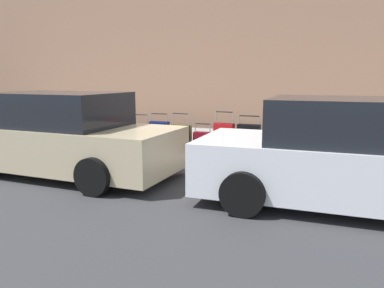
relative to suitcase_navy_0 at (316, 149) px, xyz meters
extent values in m
plane|color=#333335|center=(3.66, 0.68, -0.45)|extent=(40.00, 40.00, 0.00)
cube|color=gray|center=(3.66, -1.82, -0.38)|extent=(18.00, 5.00, 0.14)
cube|color=navy|center=(0.00, 0.00, 0.00)|extent=(0.47, 0.21, 0.62)
cube|color=black|center=(0.00, 0.00, 0.00)|extent=(0.47, 0.05, 0.63)
cylinder|color=gray|center=(-0.20, 0.01, 0.46)|extent=(0.02, 0.02, 0.31)
cylinder|color=gray|center=(0.20, -0.01, 0.46)|extent=(0.02, 0.02, 0.31)
cylinder|color=black|center=(0.00, 0.00, 0.62)|extent=(0.40, 0.04, 0.02)
cylinder|color=black|center=(-0.20, 0.01, -0.29)|extent=(0.04, 0.02, 0.04)
cylinder|color=black|center=(0.20, -0.01, -0.29)|extent=(0.04, 0.02, 0.04)
cube|color=#0F606B|center=(0.49, 0.14, -0.01)|extent=(0.37, 0.24, 0.61)
cube|color=black|center=(0.49, 0.14, -0.01)|extent=(0.36, 0.06, 0.62)
cylinder|color=gray|center=(0.34, 0.13, 0.31)|extent=(0.02, 0.02, 0.04)
cylinder|color=gray|center=(0.63, 0.15, 0.31)|extent=(0.02, 0.02, 0.04)
cylinder|color=black|center=(0.49, 0.14, 0.33)|extent=(0.29, 0.04, 0.02)
cylinder|color=black|center=(0.34, 0.13, -0.29)|extent=(0.05, 0.02, 0.04)
cylinder|color=black|center=(0.64, 0.15, -0.29)|extent=(0.05, 0.02, 0.04)
cube|color=#9EA0A8|center=(0.92, 0.14, 0.01)|extent=(0.36, 0.23, 0.64)
cube|color=black|center=(0.92, 0.14, 0.01)|extent=(0.36, 0.06, 0.65)
cylinder|color=gray|center=(0.78, 0.13, 0.35)|extent=(0.02, 0.02, 0.04)
cylinder|color=gray|center=(1.06, 0.15, 0.35)|extent=(0.02, 0.02, 0.04)
cylinder|color=black|center=(0.92, 0.14, 0.37)|extent=(0.29, 0.04, 0.02)
cylinder|color=black|center=(0.77, 0.13, -0.29)|extent=(0.05, 0.02, 0.04)
cylinder|color=black|center=(1.07, 0.15, -0.29)|extent=(0.05, 0.02, 0.04)
cube|color=black|center=(1.42, -0.01, 0.06)|extent=(0.50, 0.19, 0.75)
cube|color=black|center=(1.42, -0.01, 0.06)|extent=(0.51, 0.04, 0.77)
cylinder|color=gray|center=(1.20, -0.01, 0.53)|extent=(0.02, 0.02, 0.19)
cylinder|color=gray|center=(1.64, -0.01, 0.53)|extent=(0.02, 0.02, 0.19)
cylinder|color=black|center=(1.42, -0.01, 0.62)|extent=(0.44, 0.03, 0.02)
cylinder|color=black|center=(1.20, -0.01, -0.29)|extent=(0.04, 0.02, 0.04)
cylinder|color=black|center=(1.65, -0.01, -0.29)|extent=(0.04, 0.02, 0.04)
cube|color=red|center=(1.98, 0.04, 0.06)|extent=(0.45, 0.21, 0.76)
cube|color=black|center=(1.98, 0.04, 0.06)|extent=(0.46, 0.06, 0.77)
cylinder|color=gray|center=(1.78, 0.05, 0.57)|extent=(0.02, 0.02, 0.26)
cylinder|color=gray|center=(2.17, 0.03, 0.57)|extent=(0.02, 0.02, 0.26)
cylinder|color=black|center=(1.98, 0.04, 0.70)|extent=(0.39, 0.04, 0.02)
cylinder|color=black|center=(1.78, 0.05, -0.29)|extent=(0.04, 0.02, 0.04)
cylinder|color=black|center=(2.17, 0.03, -0.29)|extent=(0.04, 0.02, 0.04)
cube|color=maroon|center=(2.49, 0.04, -0.05)|extent=(0.42, 0.22, 0.53)
cube|color=black|center=(2.49, 0.04, -0.05)|extent=(0.42, 0.06, 0.54)
cylinder|color=gray|center=(2.31, 0.03, 0.31)|extent=(0.02, 0.02, 0.19)
cylinder|color=gray|center=(2.66, 0.06, 0.31)|extent=(0.02, 0.02, 0.19)
cylinder|color=black|center=(2.49, 0.04, 0.41)|extent=(0.35, 0.05, 0.02)
cylinder|color=black|center=(2.31, 0.03, -0.29)|extent=(0.05, 0.02, 0.04)
cylinder|color=black|center=(2.66, 0.06, -0.29)|extent=(0.05, 0.02, 0.04)
cube|color=#59601E|center=(3.00, 0.12, 0.03)|extent=(0.49, 0.30, 0.68)
cube|color=black|center=(3.00, 0.12, 0.03)|extent=(0.48, 0.09, 0.69)
cylinder|color=gray|center=(2.80, 0.13, 0.50)|extent=(0.02, 0.02, 0.27)
cylinder|color=gray|center=(3.21, 0.10, 0.50)|extent=(0.02, 0.02, 0.27)
cylinder|color=black|center=(3.00, 0.12, 0.63)|extent=(0.41, 0.06, 0.02)
cylinder|color=black|center=(2.80, 0.13, -0.29)|extent=(0.05, 0.02, 0.04)
cylinder|color=black|center=(3.21, 0.10, -0.29)|extent=(0.05, 0.02, 0.04)
cube|color=navy|center=(3.54, 0.13, 0.06)|extent=(0.46, 0.23, 0.74)
cube|color=black|center=(3.54, 0.13, 0.06)|extent=(0.46, 0.06, 0.75)
cylinder|color=gray|center=(3.35, 0.12, 0.52)|extent=(0.02, 0.02, 0.19)
cylinder|color=gray|center=(3.74, 0.14, 0.52)|extent=(0.02, 0.02, 0.19)
cylinder|color=black|center=(3.54, 0.13, 0.61)|extent=(0.39, 0.04, 0.02)
cylinder|color=black|center=(3.34, 0.12, -0.29)|extent=(0.04, 0.02, 0.04)
cylinder|color=black|center=(3.74, 0.14, -0.29)|extent=(0.04, 0.02, 0.04)
cube|color=#0F606B|center=(4.05, 0.12, -0.03)|extent=(0.42, 0.28, 0.57)
cube|color=black|center=(4.05, 0.12, -0.03)|extent=(0.41, 0.08, 0.58)
cylinder|color=gray|center=(3.88, 0.11, 0.41)|extent=(0.02, 0.02, 0.31)
cylinder|color=gray|center=(4.22, 0.14, 0.41)|extent=(0.02, 0.02, 0.31)
cylinder|color=black|center=(4.05, 0.12, 0.57)|extent=(0.34, 0.05, 0.02)
cylinder|color=black|center=(3.87, 0.11, -0.29)|extent=(0.05, 0.02, 0.04)
cylinder|color=black|center=(4.22, 0.14, -0.29)|extent=(0.05, 0.02, 0.04)
cube|color=#9EA0A8|center=(4.50, 0.05, 0.03)|extent=(0.36, 0.22, 0.69)
cube|color=black|center=(4.50, 0.05, 0.03)|extent=(0.36, 0.07, 0.70)
cylinder|color=gray|center=(4.36, 0.06, 0.39)|extent=(0.02, 0.02, 0.04)
cylinder|color=gray|center=(4.64, 0.03, 0.39)|extent=(0.02, 0.02, 0.04)
cylinder|color=black|center=(4.50, 0.05, 0.41)|extent=(0.29, 0.05, 0.02)
cylinder|color=black|center=(4.35, 0.06, -0.29)|extent=(0.05, 0.02, 0.04)
cylinder|color=black|center=(4.65, 0.03, -0.29)|extent=(0.05, 0.02, 0.04)
cube|color=black|center=(5.00, 0.14, -0.04)|extent=(0.50, 0.27, 0.55)
cube|color=black|center=(5.00, 0.14, -0.04)|extent=(0.49, 0.09, 0.56)
cylinder|color=gray|center=(4.79, 0.16, 0.40)|extent=(0.02, 0.02, 0.32)
cylinder|color=gray|center=(5.21, 0.12, 0.40)|extent=(0.02, 0.02, 0.32)
cylinder|color=black|center=(5.00, 0.14, 0.55)|extent=(0.42, 0.06, 0.02)
cylinder|color=black|center=(4.78, 0.16, -0.29)|extent=(0.05, 0.02, 0.04)
cylinder|color=black|center=(5.21, 0.12, -0.29)|extent=(0.05, 0.02, 0.04)
cylinder|color=#99999E|center=(5.87, 0.06, -0.02)|extent=(0.20, 0.20, 0.59)
sphere|color=#99999E|center=(5.87, 0.06, 0.33)|extent=(0.21, 0.21, 0.21)
cylinder|color=#99999E|center=(6.02, 0.06, 0.01)|extent=(0.09, 0.10, 0.09)
cylinder|color=#99999E|center=(5.72, 0.06, 0.01)|extent=(0.09, 0.10, 0.09)
cylinder|color=brown|center=(6.61, 0.21, 0.09)|extent=(0.13, 0.13, 0.81)
cube|color=silver|center=(-0.61, 2.18, 0.12)|extent=(4.56, 1.96, 0.79)
cube|color=black|center=(-0.61, 2.18, 0.84)|extent=(2.39, 1.76, 0.65)
cylinder|color=black|center=(0.77, 3.15, -0.13)|extent=(0.65, 0.24, 0.64)
cylinder|color=black|center=(0.81, 1.28, -0.13)|extent=(0.65, 0.24, 0.64)
cube|color=tan|center=(4.72, 2.18, 0.12)|extent=(4.82, 1.91, 0.80)
cube|color=black|center=(4.72, 2.18, 0.84)|extent=(2.52, 1.73, 0.65)
cylinder|color=black|center=(6.19, 1.23, -0.13)|extent=(0.64, 0.23, 0.64)
cylinder|color=black|center=(3.25, 3.13, -0.13)|extent=(0.64, 0.23, 0.64)
cylinder|color=black|center=(3.22, 1.27, -0.13)|extent=(0.64, 0.23, 0.64)
camera|label=1|loc=(-0.42, 8.07, 1.46)|focal=35.27mm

